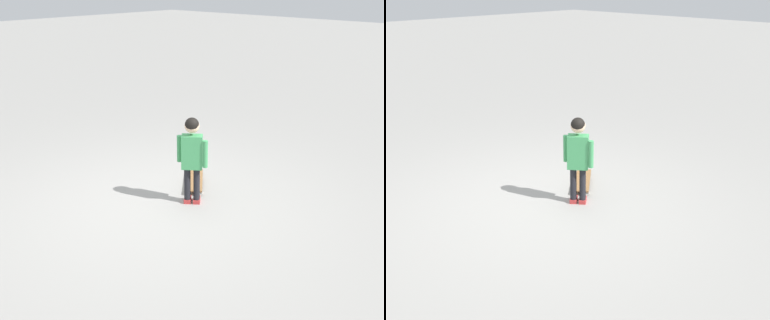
# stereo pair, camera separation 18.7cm
# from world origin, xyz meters

# --- Properties ---
(ground_plane) EXTENTS (50.00, 50.00, 0.00)m
(ground_plane) POSITION_xyz_m (0.00, 0.00, 0.00)
(ground_plane) COLOR gray
(child_person) EXTENTS (0.40, 0.27, 1.06)m
(child_person) POSITION_xyz_m (-0.26, -0.31, 0.66)
(child_person) COLOR black
(child_person) RESTS_ON ground
(skateboard) EXTENTS (0.60, 0.65, 0.07)m
(skateboard) POSITION_xyz_m (0.07, -0.73, 0.06)
(skateboard) COLOR olive
(skateboard) RESTS_ON ground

